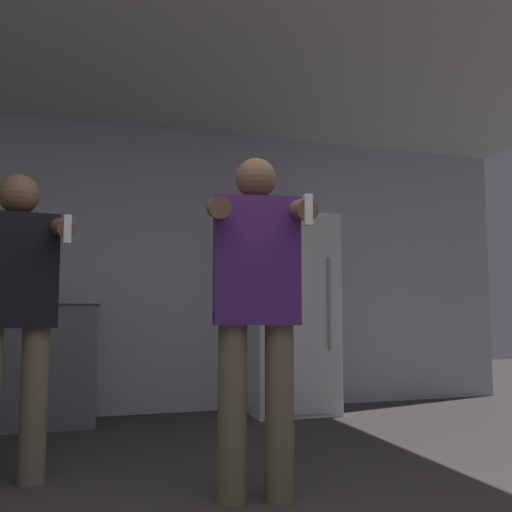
{
  "coord_description": "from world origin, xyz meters",
  "views": [
    {
      "loc": [
        -0.7,
        -1.8,
        0.89
      ],
      "look_at": [
        0.12,
        0.85,
        1.16
      ],
      "focal_mm": 40.0,
      "sensor_mm": 36.0,
      "label": 1
    }
  ],
  "objects_px": {
    "refrigerator": "(289,314)",
    "person_woman_foreground": "(256,300)",
    "person_man_side": "(15,302)",
    "bottle_brown_liquor": "(24,290)"
  },
  "relations": [
    {
      "from": "person_woman_foreground",
      "to": "person_man_side",
      "type": "bearing_deg",
      "value": 152.66
    },
    {
      "from": "refrigerator",
      "to": "person_woman_foreground",
      "type": "bearing_deg",
      "value": -114.5
    },
    {
      "from": "bottle_brown_liquor",
      "to": "refrigerator",
      "type": "bearing_deg",
      "value": 0.28
    },
    {
      "from": "bottle_brown_liquor",
      "to": "person_woman_foreground",
      "type": "xyz_separation_m",
      "value": [
        1.23,
        -2.13,
        -0.11
      ]
    },
    {
      "from": "refrigerator",
      "to": "bottle_brown_liquor",
      "type": "distance_m",
      "value": 2.21
    },
    {
      "from": "person_man_side",
      "to": "person_woman_foreground",
      "type": "bearing_deg",
      "value": -27.34
    },
    {
      "from": "refrigerator",
      "to": "person_woman_foreground",
      "type": "height_order",
      "value": "refrigerator"
    },
    {
      "from": "bottle_brown_liquor",
      "to": "person_woman_foreground",
      "type": "distance_m",
      "value": 2.46
    },
    {
      "from": "refrigerator",
      "to": "person_woman_foreground",
      "type": "relative_size",
      "value": 1.05
    },
    {
      "from": "refrigerator",
      "to": "bottle_brown_liquor",
      "type": "bearing_deg",
      "value": -179.72
    }
  ]
}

